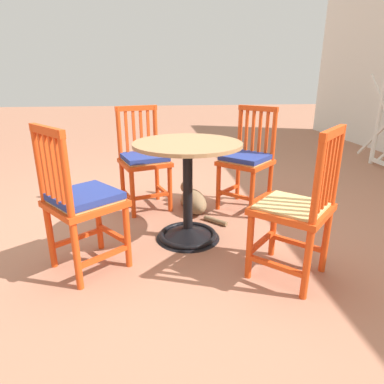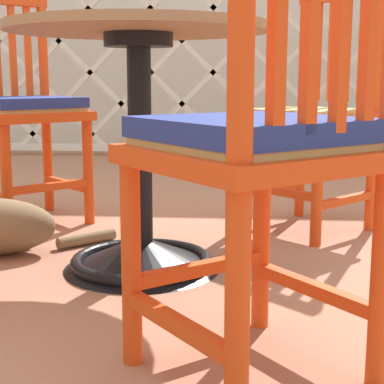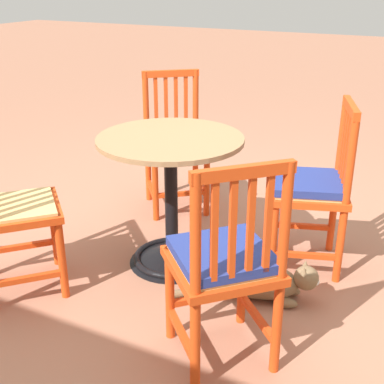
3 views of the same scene
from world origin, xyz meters
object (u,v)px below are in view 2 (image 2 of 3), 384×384
(orange_chair_by_planter, at_px, (315,117))
(orange_chair_at_corner, at_px, (261,149))
(orange_chair_tucked_in, at_px, (24,112))
(cafe_table, at_px, (141,177))

(orange_chair_by_planter, bearing_deg, orange_chair_at_corner, -100.89)
(orange_chair_at_corner, relative_size, orange_chair_tucked_in, 1.00)
(orange_chair_at_corner, distance_m, orange_chair_tucked_in, 1.55)
(orange_chair_at_corner, bearing_deg, orange_chair_by_planter, 79.11)
(cafe_table, height_order, orange_chair_by_planter, orange_chair_by_planter)
(orange_chair_by_planter, bearing_deg, cafe_table, -135.29)
(cafe_table, distance_m, orange_chair_at_corner, 0.77)
(orange_chair_by_planter, bearing_deg, orange_chair_tucked_in, 178.94)
(orange_chair_by_planter, distance_m, orange_chair_tucked_in, 1.14)
(cafe_table, bearing_deg, orange_chair_tucked_in, 133.55)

